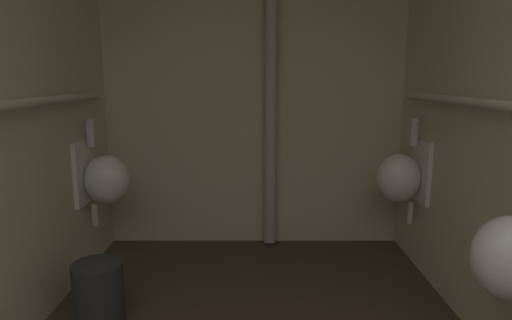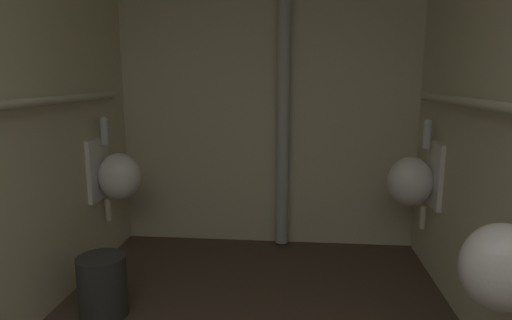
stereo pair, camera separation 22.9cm
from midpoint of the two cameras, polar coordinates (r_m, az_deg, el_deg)
wall_back at (r=3.52m, az=3.40°, el=9.63°), size 2.48×0.06×2.58m
urinal_left_mid at (r=3.22m, az=-15.83°, el=-1.92°), size 0.32×0.30×0.76m
urinal_right_mid at (r=1.97m, az=33.05°, el=-11.50°), size 0.32×0.30×0.76m
urinal_right_far at (r=3.18m, az=21.82°, el=-2.46°), size 0.32×0.30×0.76m
standpipe_back_wall at (r=3.41m, az=5.53°, el=9.56°), size 0.10×0.10×2.53m
waste_bin at (r=2.71m, az=-17.06°, el=-15.56°), size 0.27×0.27×0.36m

